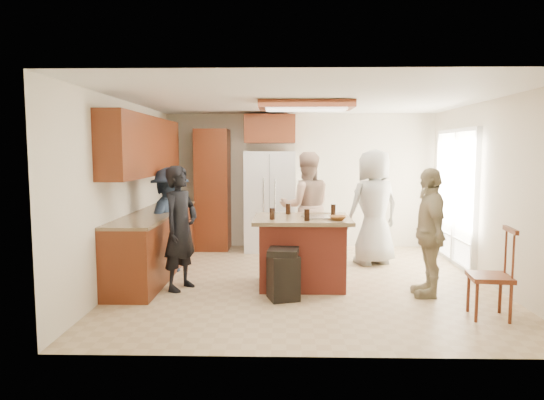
{
  "coord_description": "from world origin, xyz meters",
  "views": [
    {
      "loc": [
        -0.31,
        -6.61,
        1.81
      ],
      "look_at": [
        -0.46,
        -0.12,
        1.15
      ],
      "focal_mm": 32.0,
      "sensor_mm": 36.0,
      "label": 1
    }
  ],
  "objects_px": {
    "spindle_chair": "(492,277)",
    "trash_bin": "(283,274)",
    "person_counter": "(171,221)",
    "person_side_right": "(429,232)",
    "person_behind_right": "(374,207)",
    "kitchen_island": "(302,251)",
    "person_front_left": "(180,228)",
    "person_behind_left": "(306,207)",
    "refrigerator": "(270,201)"
  },
  "relations": [
    {
      "from": "person_behind_right",
      "to": "trash_bin",
      "type": "xyz_separation_m",
      "value": [
        -1.44,
        -1.89,
        -0.6
      ]
    },
    {
      "from": "kitchen_island",
      "to": "person_side_right",
      "type": "bearing_deg",
      "value": -14.53
    },
    {
      "from": "person_behind_right",
      "to": "person_counter",
      "type": "distance_m",
      "value": 3.17
    },
    {
      "from": "person_front_left",
      "to": "refrigerator",
      "type": "height_order",
      "value": "refrigerator"
    },
    {
      "from": "person_behind_right",
      "to": "kitchen_island",
      "type": "height_order",
      "value": "person_behind_right"
    },
    {
      "from": "person_front_left",
      "to": "spindle_chair",
      "type": "distance_m",
      "value": 3.76
    },
    {
      "from": "person_counter",
      "to": "person_side_right",
      "type": "bearing_deg",
      "value": -96.87
    },
    {
      "from": "person_behind_left",
      "to": "person_side_right",
      "type": "relative_size",
      "value": 1.12
    },
    {
      "from": "person_side_right",
      "to": "trash_bin",
      "type": "distance_m",
      "value": 1.89
    },
    {
      "from": "person_front_left",
      "to": "person_behind_left",
      "type": "xyz_separation_m",
      "value": [
        1.71,
        1.68,
        0.09
      ]
    },
    {
      "from": "person_behind_right",
      "to": "person_counter",
      "type": "xyz_separation_m",
      "value": [
        -3.1,
        -0.63,
        -0.13
      ]
    },
    {
      "from": "person_behind_left",
      "to": "trash_bin",
      "type": "xyz_separation_m",
      "value": [
        -0.37,
        -2.1,
        -0.58
      ]
    },
    {
      "from": "trash_bin",
      "to": "spindle_chair",
      "type": "height_order",
      "value": "spindle_chair"
    },
    {
      "from": "person_counter",
      "to": "trash_bin",
      "type": "height_order",
      "value": "person_counter"
    },
    {
      "from": "kitchen_island",
      "to": "trash_bin",
      "type": "xyz_separation_m",
      "value": [
        -0.25,
        -0.62,
        -0.16
      ]
    },
    {
      "from": "person_front_left",
      "to": "person_counter",
      "type": "relative_size",
      "value": 1.03
    },
    {
      "from": "person_behind_left",
      "to": "spindle_chair",
      "type": "height_order",
      "value": "person_behind_left"
    },
    {
      "from": "refrigerator",
      "to": "trash_bin",
      "type": "relative_size",
      "value": 2.86
    },
    {
      "from": "person_front_left",
      "to": "person_side_right",
      "type": "height_order",
      "value": "person_front_left"
    },
    {
      "from": "trash_bin",
      "to": "person_side_right",
      "type": "bearing_deg",
      "value": 6.63
    },
    {
      "from": "person_front_left",
      "to": "person_behind_right",
      "type": "height_order",
      "value": "person_behind_right"
    },
    {
      "from": "refrigerator",
      "to": "trash_bin",
      "type": "bearing_deg",
      "value": -85.29
    },
    {
      "from": "person_counter",
      "to": "spindle_chair",
      "type": "height_order",
      "value": "person_counter"
    },
    {
      "from": "person_counter",
      "to": "trash_bin",
      "type": "xyz_separation_m",
      "value": [
        1.67,
        -1.26,
        -0.47
      ]
    },
    {
      "from": "person_side_right",
      "to": "kitchen_island",
      "type": "distance_m",
      "value": 1.65
    },
    {
      "from": "person_counter",
      "to": "kitchen_island",
      "type": "distance_m",
      "value": 2.04
    },
    {
      "from": "person_side_right",
      "to": "trash_bin",
      "type": "xyz_separation_m",
      "value": [
        -1.81,
        -0.21,
        -0.48
      ]
    },
    {
      "from": "spindle_chair",
      "to": "person_behind_right",
      "type": "bearing_deg",
      "value": 108.22
    },
    {
      "from": "person_front_left",
      "to": "refrigerator",
      "type": "relative_size",
      "value": 0.9
    },
    {
      "from": "kitchen_island",
      "to": "spindle_chair",
      "type": "relative_size",
      "value": 1.29
    },
    {
      "from": "person_behind_right",
      "to": "spindle_chair",
      "type": "xyz_separation_m",
      "value": [
        0.82,
        -2.5,
        -0.47
      ]
    },
    {
      "from": "person_behind_left",
      "to": "refrigerator",
      "type": "xyz_separation_m",
      "value": [
        -0.61,
        0.85,
        0.0
      ]
    },
    {
      "from": "person_side_right",
      "to": "refrigerator",
      "type": "distance_m",
      "value": 3.43
    },
    {
      "from": "trash_bin",
      "to": "person_behind_left",
      "type": "bearing_deg",
      "value": 80.01
    },
    {
      "from": "person_behind_left",
      "to": "person_counter",
      "type": "bearing_deg",
      "value": 15.08
    },
    {
      "from": "person_counter",
      "to": "spindle_chair",
      "type": "xyz_separation_m",
      "value": [
        3.92,
        -1.86,
        -0.33
      ]
    },
    {
      "from": "person_behind_right",
      "to": "person_front_left",
      "type": "bearing_deg",
      "value": 5.33
    },
    {
      "from": "spindle_chair",
      "to": "person_front_left",
      "type": "bearing_deg",
      "value": 164.18
    },
    {
      "from": "person_behind_right",
      "to": "kitchen_island",
      "type": "distance_m",
      "value": 1.8
    },
    {
      "from": "person_side_right",
      "to": "refrigerator",
      "type": "height_order",
      "value": "refrigerator"
    },
    {
      "from": "spindle_chair",
      "to": "trash_bin",
      "type": "bearing_deg",
      "value": 165.1
    },
    {
      "from": "person_behind_left",
      "to": "kitchen_island",
      "type": "relative_size",
      "value": 1.4
    },
    {
      "from": "refrigerator",
      "to": "person_counter",
      "type": "bearing_deg",
      "value": -130.02
    },
    {
      "from": "person_side_right",
      "to": "kitchen_island",
      "type": "relative_size",
      "value": 1.25
    },
    {
      "from": "person_counter",
      "to": "refrigerator",
      "type": "xyz_separation_m",
      "value": [
        1.42,
        1.69,
        0.11
      ]
    },
    {
      "from": "person_side_right",
      "to": "person_counter",
      "type": "xyz_separation_m",
      "value": [
        -3.48,
        1.05,
        -0.02
      ]
    },
    {
      "from": "refrigerator",
      "to": "kitchen_island",
      "type": "bearing_deg",
      "value": -78.19
    },
    {
      "from": "person_side_right",
      "to": "refrigerator",
      "type": "relative_size",
      "value": 0.89
    },
    {
      "from": "person_behind_right",
      "to": "person_side_right",
      "type": "bearing_deg",
      "value": 79.98
    },
    {
      "from": "person_behind_right",
      "to": "person_counter",
      "type": "bearing_deg",
      "value": -11.11
    }
  ]
}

